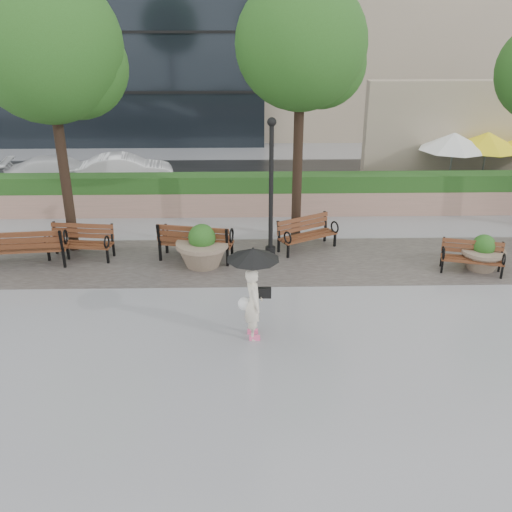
{
  "coord_description": "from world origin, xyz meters",
  "views": [
    {
      "loc": [
        -0.04,
        -11.29,
        6.34
      ],
      "look_at": [
        0.23,
        0.82,
        1.1
      ],
      "focal_mm": 40.0,
      "sensor_mm": 36.0,
      "label": 1
    }
  ],
  "objects_px": {
    "planter_right": "(482,256)",
    "car_left": "(62,173)",
    "bench_4": "(471,264)",
    "lamppost": "(271,199)",
    "bench_2": "(196,249)",
    "bench_3": "(307,240)",
    "bench_0": "(29,255)",
    "planter_left": "(202,250)",
    "car_right": "(125,170)",
    "bench_1": "(81,249)",
    "pedestrian": "(253,284)"
  },
  "relations": [
    {
      "from": "bench_0",
      "to": "bench_4",
      "type": "bearing_deg",
      "value": 170.96
    },
    {
      "from": "bench_1",
      "to": "lamppost",
      "type": "distance_m",
      "value": 5.41
    },
    {
      "from": "bench_1",
      "to": "planter_right",
      "type": "relative_size",
      "value": 1.59
    },
    {
      "from": "bench_4",
      "to": "bench_2",
      "type": "bearing_deg",
      "value": -172.75
    },
    {
      "from": "bench_4",
      "to": "planter_right",
      "type": "height_order",
      "value": "planter_right"
    },
    {
      "from": "lamppost",
      "to": "car_right",
      "type": "distance_m",
      "value": 9.03
    },
    {
      "from": "bench_3",
      "to": "planter_right",
      "type": "height_order",
      "value": "planter_right"
    },
    {
      "from": "planter_right",
      "to": "bench_4",
      "type": "bearing_deg",
      "value": -147.29
    },
    {
      "from": "planter_right",
      "to": "pedestrian",
      "type": "height_order",
      "value": "pedestrian"
    },
    {
      "from": "bench_3",
      "to": "planter_left",
      "type": "relative_size",
      "value": 1.3
    },
    {
      "from": "bench_2",
      "to": "bench_4",
      "type": "distance_m",
      "value": 7.31
    },
    {
      "from": "bench_3",
      "to": "planter_right",
      "type": "relative_size",
      "value": 1.59
    },
    {
      "from": "bench_3",
      "to": "bench_0",
      "type": "bearing_deg",
      "value": 157.69
    },
    {
      "from": "planter_right",
      "to": "car_right",
      "type": "height_order",
      "value": "car_right"
    },
    {
      "from": "bench_2",
      "to": "planter_right",
      "type": "bearing_deg",
      "value": -174.05
    },
    {
      "from": "bench_4",
      "to": "car_left",
      "type": "relative_size",
      "value": 0.39
    },
    {
      "from": "bench_4",
      "to": "lamppost",
      "type": "height_order",
      "value": "lamppost"
    },
    {
      "from": "bench_1",
      "to": "lamppost",
      "type": "xyz_separation_m",
      "value": [
        5.22,
        -0.01,
        1.41
      ]
    },
    {
      "from": "bench_1",
      "to": "bench_3",
      "type": "xyz_separation_m",
      "value": [
        6.3,
        0.51,
        -0.01
      ]
    },
    {
      "from": "bench_3",
      "to": "pedestrian",
      "type": "bearing_deg",
      "value": -138.58
    },
    {
      "from": "bench_0",
      "to": "planter_right",
      "type": "xyz_separation_m",
      "value": [
        12.05,
        -0.48,
        0.06
      ]
    },
    {
      "from": "lamppost",
      "to": "car_right",
      "type": "height_order",
      "value": "lamppost"
    },
    {
      "from": "bench_3",
      "to": "lamppost",
      "type": "height_order",
      "value": "lamppost"
    },
    {
      "from": "bench_0",
      "to": "car_right",
      "type": "relative_size",
      "value": 0.56
    },
    {
      "from": "bench_1",
      "to": "bench_3",
      "type": "bearing_deg",
      "value": 11.72
    },
    {
      "from": "bench_1",
      "to": "bench_0",
      "type": "bearing_deg",
      "value": -153.63
    },
    {
      "from": "bench_0",
      "to": "bench_2",
      "type": "xyz_separation_m",
      "value": [
        4.44,
        0.3,
        0.0
      ]
    },
    {
      "from": "bench_1",
      "to": "car_left",
      "type": "distance_m",
      "value": 7.31
    },
    {
      "from": "planter_right",
      "to": "car_left",
      "type": "distance_m",
      "value": 15.37
    },
    {
      "from": "bench_2",
      "to": "pedestrian",
      "type": "xyz_separation_m",
      "value": [
        1.5,
        -4.04,
        0.89
      ]
    },
    {
      "from": "bench_0",
      "to": "bench_3",
      "type": "relative_size",
      "value": 1.13
    },
    {
      "from": "bench_4",
      "to": "planter_right",
      "type": "bearing_deg",
      "value": 47.88
    },
    {
      "from": "bench_0",
      "to": "lamppost",
      "type": "xyz_separation_m",
      "value": [
        6.49,
        0.43,
        1.37
      ]
    },
    {
      "from": "bench_0",
      "to": "planter_left",
      "type": "xyz_separation_m",
      "value": [
        4.65,
        -0.11,
        0.14
      ]
    },
    {
      "from": "bench_0",
      "to": "planter_right",
      "type": "height_order",
      "value": "bench_0"
    },
    {
      "from": "bench_4",
      "to": "pedestrian",
      "type": "xyz_separation_m",
      "value": [
        -5.75,
        -3.03,
        0.96
      ]
    },
    {
      "from": "lamppost",
      "to": "car_left",
      "type": "height_order",
      "value": "lamppost"
    },
    {
      "from": "bench_4",
      "to": "car_right",
      "type": "distance_m",
      "value": 13.45
    },
    {
      "from": "bench_3",
      "to": "lamppost",
      "type": "relative_size",
      "value": 0.47
    },
    {
      "from": "bench_1",
      "to": "pedestrian",
      "type": "xyz_separation_m",
      "value": [
        4.67,
        -4.18,
        0.93
      ]
    },
    {
      "from": "car_left",
      "to": "car_right",
      "type": "height_order",
      "value": "car_left"
    },
    {
      "from": "bench_1",
      "to": "planter_right",
      "type": "xyz_separation_m",
      "value": [
        10.78,
        -0.92,
        0.1
      ]
    },
    {
      "from": "planter_right",
      "to": "car_left",
      "type": "height_order",
      "value": "car_left"
    },
    {
      "from": "planter_left",
      "to": "car_right",
      "type": "relative_size",
      "value": 0.38
    },
    {
      "from": "bench_1",
      "to": "lamppost",
      "type": "bearing_deg",
      "value": 6.95
    },
    {
      "from": "bench_3",
      "to": "lamppost",
      "type": "distance_m",
      "value": 1.85
    },
    {
      "from": "lamppost",
      "to": "bench_0",
      "type": "bearing_deg",
      "value": -176.19
    },
    {
      "from": "bench_0",
      "to": "bench_4",
      "type": "relative_size",
      "value": 1.25
    },
    {
      "from": "bench_0",
      "to": "car_right",
      "type": "height_order",
      "value": "car_right"
    },
    {
      "from": "bench_0",
      "to": "car_left",
      "type": "xyz_separation_m",
      "value": [
        -1.2,
        7.32,
        0.29
      ]
    }
  ]
}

